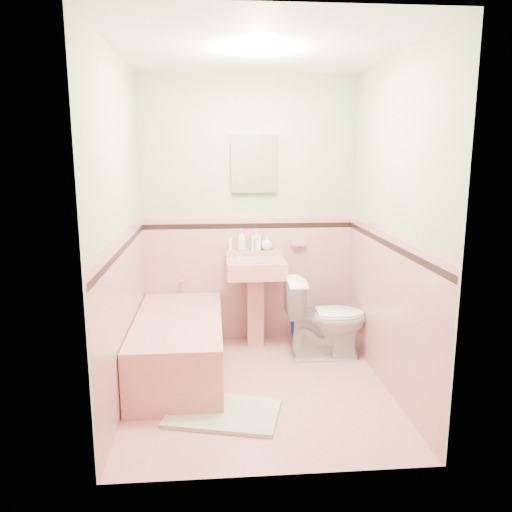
{
  "coord_description": "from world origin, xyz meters",
  "views": [
    {
      "loc": [
        -0.34,
        -3.68,
        1.8
      ],
      "look_at": [
        0.0,
        0.25,
        1.0
      ],
      "focal_mm": 35.82,
      "sensor_mm": 36.0,
      "label": 1
    }
  ],
  "objects": [
    {
      "name": "soap_bottle_left",
      "position": [
        -0.07,
        1.04,
        1.0
      ],
      "size": [
        0.09,
        0.09,
        0.2
      ],
      "primitive_type": "imported",
      "rotation": [
        0.0,
        0.0,
        -0.11
      ],
      "color": "#B2B2B2",
      "rests_on": "sink"
    },
    {
      "name": "cap_left",
      "position": [
        -0.98,
        0.0,
        1.22
      ],
      "size": [
        0.0,
        2.2,
        2.2
      ],
      "primitive_type": "plane",
      "rotation": [
        1.57,
        0.0,
        1.57
      ],
      "color": "#D1888B",
      "rests_on": "ground"
    },
    {
      "name": "wainscot_back",
      "position": [
        0.0,
        1.09,
        0.6
      ],
      "size": [
        2.0,
        0.0,
        2.0
      ],
      "primitive_type": "plane",
      "rotation": [
        1.57,
        0.0,
        0.0
      ],
      "color": "#D4908E",
      "rests_on": "ground"
    },
    {
      "name": "bath_mat",
      "position": [
        -0.28,
        -0.39,
        0.02
      ],
      "size": [
        0.86,
        0.68,
        0.03
      ],
      "primitive_type": "cube",
      "rotation": [
        0.0,
        0.0,
        -0.25
      ],
      "color": "#98A186",
      "rests_on": "floor"
    },
    {
      "name": "sink",
      "position": [
        0.05,
        0.86,
        0.42
      ],
      "size": [
        0.53,
        0.48,
        0.84
      ],
      "primitive_type": null,
      "color": "tan",
      "rests_on": "floor"
    },
    {
      "name": "cap_right",
      "position": [
        0.98,
        0.0,
        1.22
      ],
      "size": [
        0.0,
        2.2,
        2.2
      ],
      "primitive_type": "plane",
      "rotation": [
        1.57,
        0.0,
        -1.57
      ],
      "color": "#D1888B",
      "rests_on": "ground"
    },
    {
      "name": "sink_faucet",
      "position": [
        0.05,
        1.0,
        0.95
      ],
      "size": [
        0.02,
        0.02,
        0.1
      ],
      "primitive_type": "cylinder",
      "color": "silver",
      "rests_on": "sink"
    },
    {
      "name": "accent_back",
      "position": [
        0.0,
        1.08,
        1.12
      ],
      "size": [
        2.0,
        0.0,
        2.0
      ],
      "primitive_type": "plane",
      "rotation": [
        1.57,
        0.0,
        0.0
      ],
      "color": "black",
      "rests_on": "ground"
    },
    {
      "name": "shoe",
      "position": [
        -0.37,
        -0.34,
        0.06
      ],
      "size": [
        0.16,
        0.09,
        0.06
      ],
      "primitive_type": "cube",
      "rotation": [
        0.0,
        0.0,
        -0.1
      ],
      "color": "#BF1E59",
      "rests_on": "bath_mat"
    },
    {
      "name": "cap_front",
      "position": [
        0.0,
        -1.08,
        1.22
      ],
      "size": [
        2.0,
        0.0,
        2.0
      ],
      "primitive_type": "plane",
      "rotation": [
        -1.57,
        0.0,
        0.0
      ],
      "color": "#D1888B",
      "rests_on": "ground"
    },
    {
      "name": "accent_right",
      "position": [
        0.98,
        0.0,
        1.12
      ],
      "size": [
        0.0,
        2.2,
        2.2
      ],
      "primitive_type": "plane",
      "rotation": [
        1.57,
        0.0,
        -1.57
      ],
      "color": "black",
      "rests_on": "ground"
    },
    {
      "name": "floor",
      "position": [
        0.0,
        0.0,
        0.0
      ],
      "size": [
        2.2,
        2.2,
        0.0
      ],
      "primitive_type": "plane",
      "color": "#D18B89",
      "rests_on": "ground"
    },
    {
      "name": "bucket",
      "position": [
        0.51,
        0.94,
        0.12
      ],
      "size": [
        0.26,
        0.26,
        0.24
      ],
      "primitive_type": null,
      "rotation": [
        0.0,
        0.0,
        0.05
      ],
      "color": "#0D22AC",
      "rests_on": "floor"
    },
    {
      "name": "soap_dish",
      "position": [
        0.47,
        1.06,
        0.95
      ],
      "size": [
        0.13,
        0.08,
        0.04
      ],
      "primitive_type": "cube",
      "color": "tan",
      "rests_on": "wall_back"
    },
    {
      "name": "wall_front",
      "position": [
        0.0,
        -1.1,
        1.25
      ],
      "size": [
        2.5,
        0.0,
        2.5
      ],
      "primitive_type": "plane",
      "rotation": [
        -1.57,
        0.0,
        0.0
      ],
      "color": "beige",
      "rests_on": "ground"
    },
    {
      "name": "cap_back",
      "position": [
        0.0,
        1.08,
        1.22
      ],
      "size": [
        2.0,
        0.0,
        2.0
      ],
      "primitive_type": "plane",
      "rotation": [
        1.57,
        0.0,
        0.0
      ],
      "color": "#D1888B",
      "rests_on": "ground"
    },
    {
      "name": "soap_bottle_right",
      "position": [
        0.17,
        1.04,
        0.96
      ],
      "size": [
        0.14,
        0.14,
        0.14
      ],
      "primitive_type": "imported",
      "rotation": [
        0.0,
        0.0,
        0.4
      ],
      "color": "#B2B2B2",
      "rests_on": "sink"
    },
    {
      "name": "wall_left",
      "position": [
        -1.0,
        0.0,
        1.25
      ],
      "size": [
        0.0,
        2.5,
        2.5
      ],
      "primitive_type": "plane",
      "rotation": [
        1.57,
        0.0,
        1.57
      ],
      "color": "beige",
      "rests_on": "ground"
    },
    {
      "name": "ceiling",
      "position": [
        0.0,
        0.0,
        2.5
      ],
      "size": [
        2.2,
        2.2,
        0.0
      ],
      "primitive_type": "plane",
      "rotation": [
        3.14,
        0.0,
        0.0
      ],
      "color": "white",
      "rests_on": "ground"
    },
    {
      "name": "wall_right",
      "position": [
        1.0,
        0.0,
        1.25
      ],
      "size": [
        0.0,
        2.5,
        2.5
      ],
      "primitive_type": "plane",
      "rotation": [
        1.57,
        0.0,
        -1.57
      ],
      "color": "beige",
      "rests_on": "ground"
    },
    {
      "name": "tube",
      "position": [
        -0.18,
        1.04,
        0.96
      ],
      "size": [
        0.04,
        0.04,
        0.12
      ],
      "primitive_type": "cylinder",
      "rotation": [
        0.0,
        0.0,
        0.23
      ],
      "color": "white",
      "rests_on": "sink"
    },
    {
      "name": "soap_bottle_mid",
      "position": [
        0.07,
        1.04,
        0.99
      ],
      "size": [
        0.1,
        0.1,
        0.2
      ],
      "primitive_type": "imported",
      "rotation": [
        0.0,
        0.0,
        -0.1
      ],
      "color": "#B2B2B2",
      "rests_on": "sink"
    },
    {
      "name": "tub_faucet",
      "position": [
        -0.63,
        1.05,
        0.63
      ],
      "size": [
        0.04,
        0.12,
        0.04
      ],
      "primitive_type": "cylinder",
      "rotation": [
        1.57,
        0.0,
        0.0
      ],
      "color": "silver",
      "rests_on": "wall_back"
    },
    {
      "name": "bathtub",
      "position": [
        -0.63,
        0.33,
        0.23
      ],
      "size": [
        0.7,
        1.5,
        0.45
      ],
      "primitive_type": "cube",
      "color": "tan",
      "rests_on": "floor"
    },
    {
      "name": "accent_front",
      "position": [
        0.0,
        -1.08,
        1.12
      ],
      "size": [
        2.0,
        0.0,
        2.0
      ],
      "primitive_type": "plane",
      "rotation": [
        -1.57,
        0.0,
        0.0
      ],
      "color": "black",
      "rests_on": "ground"
    },
    {
      "name": "medicine_cabinet",
      "position": [
        0.05,
        1.07,
        1.7
      ],
      "size": [
        0.42,
        0.04,
        0.53
      ],
      "primitive_type": "cube",
      "color": "white",
      "rests_on": "wall_back"
    },
    {
      "name": "wall_back",
      "position": [
        0.0,
        1.1,
        1.25
      ],
      "size": [
        2.5,
        0.0,
        2.5
      ],
      "primitive_type": "plane",
      "rotation": [
        1.57,
        0.0,
        0.0
      ],
      "color": "beige",
      "rests_on": "ground"
    },
    {
      "name": "accent_left",
      "position": [
        -0.98,
        0.0,
        1.12
      ],
      "size": [
        0.0,
        2.2,
        2.2
      ],
      "primitive_type": "plane",
      "rotation": [
        1.57,
        0.0,
        1.57
      ],
      "color": "black",
      "rests_on": "ground"
    },
    {
      "name": "toilet",
      "position": [
        0.65,
        0.57,
        0.36
      ],
      "size": [
        0.71,
        0.41,
        0.73
      ],
      "primitive_type": "imported",
      "rotation": [
        0.0,
        0.0,
        1.57
      ],
      "color": "white",
      "rests_on": "floor"
    },
    {
      "name": "wainscot_right",
      "position": [
        0.99,
        0.0,
        0.6
      ],
      "size": [
        0.0,
        2.2,
        2.2
      ],
      "primitive_type": "plane",
      "rotation": [
        1.57,
        0.0,
        -1.57
      ],
      "color": "#D4908E",
      "rests_on": "ground"
    },
    {
      "name": "wainscot_front",
      "position": [
        0.0,
        -1.09,
        0.6
      ],
      "size": [
        2.0,
        0.0,
        2.0
      ],
      "primitive_type": "plane",
      "rotation": [
        -1.57,
        0.0,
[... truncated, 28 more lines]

